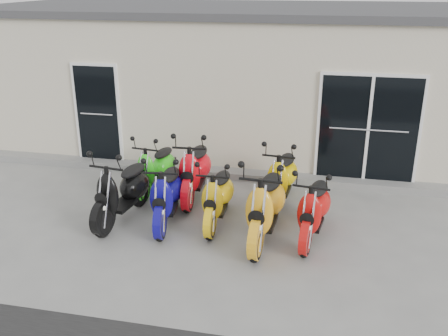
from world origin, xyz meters
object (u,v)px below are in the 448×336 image
(scooter_front_blue, at_px, (167,187))
(scooter_front_orange_b, at_px, (266,197))
(scooter_front_orange_a, at_px, (218,190))
(scooter_back_green, at_px, (155,162))
(scooter_front_black, at_px, (122,183))
(scooter_back_yellow, at_px, (282,170))
(scooter_back_red, at_px, (195,163))
(scooter_front_red, at_px, (314,201))

(scooter_front_blue, xyz_separation_m, scooter_front_orange_b, (1.73, -0.22, 0.08))
(scooter_front_orange_a, xyz_separation_m, scooter_back_green, (-1.50, 1.09, -0.01))
(scooter_front_black, xyz_separation_m, scooter_front_orange_b, (2.53, -0.17, 0.05))
(scooter_back_green, relative_size, scooter_back_yellow, 0.93)
(scooter_front_orange_a, relative_size, scooter_back_red, 0.89)
(scooter_front_orange_b, distance_m, scooter_front_red, 0.79)
(scooter_front_black, bearing_deg, scooter_back_green, 90.86)
(scooter_front_orange_b, relative_size, scooter_back_green, 1.20)
(scooter_front_orange_a, height_order, scooter_front_orange_b, scooter_front_orange_b)
(scooter_front_blue, bearing_deg, scooter_front_orange_a, 4.00)
(scooter_front_black, height_order, scooter_front_orange_a, scooter_front_black)
(scooter_front_black, xyz_separation_m, scooter_front_orange_a, (1.65, 0.22, -0.07))
(scooter_front_black, distance_m, scooter_back_green, 1.32)
(scooter_back_green, bearing_deg, scooter_front_black, -89.50)
(scooter_back_red, bearing_deg, scooter_back_yellow, -1.58)
(scooter_front_orange_a, xyz_separation_m, scooter_back_red, (-0.67, 0.97, 0.08))
(scooter_front_orange_b, relative_size, scooter_back_red, 1.05)
(scooter_back_green, height_order, scooter_back_yellow, scooter_back_yellow)
(scooter_front_orange_b, relative_size, scooter_back_yellow, 1.11)
(scooter_front_red, distance_m, scooter_back_red, 2.58)
(scooter_back_green, bearing_deg, scooter_back_red, -1.39)
(scooter_front_orange_a, height_order, scooter_back_red, scooter_back_red)
(scooter_back_red, bearing_deg, scooter_back_green, 168.33)
(scooter_front_orange_b, xyz_separation_m, scooter_back_red, (-1.54, 1.36, -0.04))
(scooter_front_red, xyz_separation_m, scooter_back_red, (-2.30, 1.16, 0.06))
(scooter_front_black, relative_size, scooter_back_red, 0.98)
(scooter_front_blue, distance_m, scooter_back_green, 1.42)
(scooter_front_black, relative_size, scooter_front_blue, 1.04)
(scooter_back_green, xyz_separation_m, scooter_back_red, (0.84, -0.12, 0.09))
(scooter_back_yellow, bearing_deg, scooter_back_red, -172.94)
(scooter_front_blue, height_order, scooter_front_orange_b, scooter_front_orange_b)
(scooter_front_black, distance_m, scooter_front_orange_a, 1.67)
(scooter_front_blue, bearing_deg, scooter_back_red, 73.39)
(scooter_front_black, height_order, scooter_front_orange_b, scooter_front_orange_b)
(scooter_front_orange_a, relative_size, scooter_back_green, 1.01)
(scooter_front_blue, height_order, scooter_front_orange_a, scooter_front_blue)
(scooter_back_yellow, bearing_deg, scooter_front_blue, -142.07)
(scooter_front_black, relative_size, scooter_front_orange_a, 1.11)
(scooter_front_orange_a, xyz_separation_m, scooter_front_orange_b, (0.88, -0.39, 0.12))
(scooter_front_red, bearing_deg, scooter_back_red, 160.90)
(scooter_front_red, height_order, scooter_back_green, scooter_front_red)
(scooter_front_black, bearing_deg, scooter_front_orange_a, 14.82)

